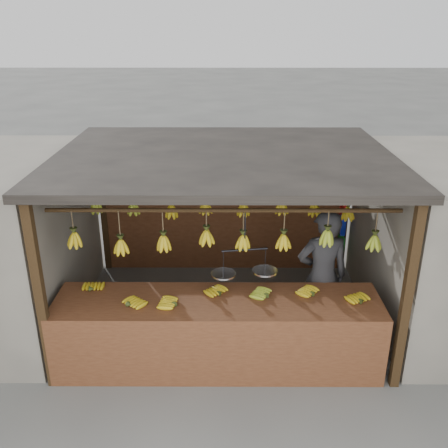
{
  "coord_description": "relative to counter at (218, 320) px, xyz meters",
  "views": [
    {
      "loc": [
        0.03,
        -6.22,
        3.98
      ],
      "look_at": [
        0.0,
        0.3,
        1.3
      ],
      "focal_mm": 40.0,
      "sensor_mm": 36.0,
      "label": 1
    }
  ],
  "objects": [
    {
      "name": "balance_scale",
      "position": [
        0.31,
        0.24,
        0.54
      ],
      "size": [
        0.78,
        0.37,
        0.8
      ],
      "color": "black",
      "rests_on": "ground"
    },
    {
      "name": "ground",
      "position": [
        0.07,
        1.24,
        -0.72
      ],
      "size": [
        80.0,
        80.0,
        0.0
      ],
      "primitive_type": "plane",
      "color": "#5B5B57"
    },
    {
      "name": "stall",
      "position": [
        0.07,
        1.56,
        1.25
      ],
      "size": [
        4.3,
        3.3,
        2.4
      ],
      "color": "black",
      "rests_on": "ground"
    },
    {
      "name": "hanging_bananas",
      "position": [
        0.07,
        1.24,
        0.91
      ],
      "size": [
        3.61,
        2.23,
        0.4
      ],
      "color": "gold",
      "rests_on": "ground"
    },
    {
      "name": "counter",
      "position": [
        0.0,
        0.0,
        0.0
      ],
      "size": [
        3.89,
        0.88,
        0.96
      ],
      "color": "#5B311B",
      "rests_on": "ground"
    },
    {
      "name": "bag_bundles",
      "position": [
        2.01,
        2.59,
        0.28
      ],
      "size": [
        0.08,
        0.26,
        1.24
      ],
      "color": "yellow",
      "rests_on": "ground"
    },
    {
      "name": "vendor",
      "position": [
        1.33,
        0.7,
        0.2
      ],
      "size": [
        0.7,
        0.49,
        1.83
      ],
      "primitive_type": "imported",
      "rotation": [
        0.0,
        0.0,
        3.22
      ],
      "color": "#262628",
      "rests_on": "ground"
    }
  ]
}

